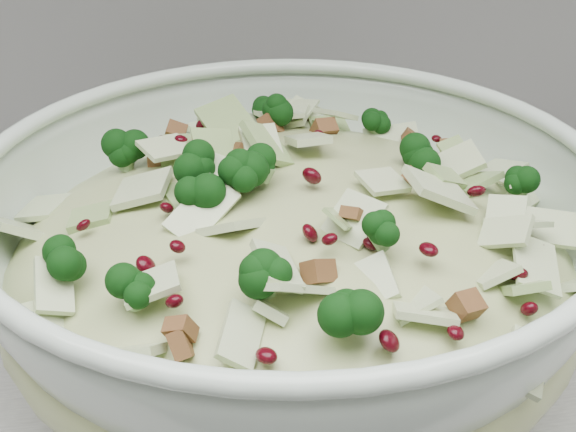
% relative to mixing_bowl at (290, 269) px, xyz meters
% --- Properties ---
extents(mixing_bowl, '(0.41, 0.41, 0.16)m').
position_rel_mixing_bowl_xyz_m(mixing_bowl, '(0.00, 0.00, 0.00)').
color(mixing_bowl, silver).
rests_on(mixing_bowl, counter).
extents(salad, '(0.47, 0.47, 0.16)m').
position_rel_mixing_bowl_xyz_m(salad, '(0.00, 0.00, 0.03)').
color(salad, tan).
rests_on(salad, mixing_bowl).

